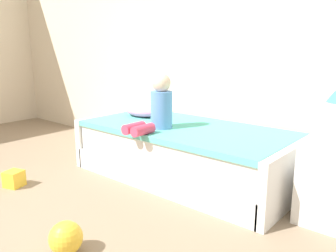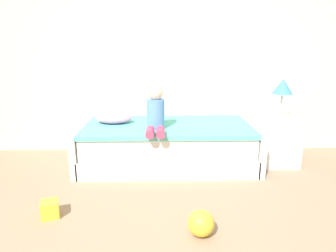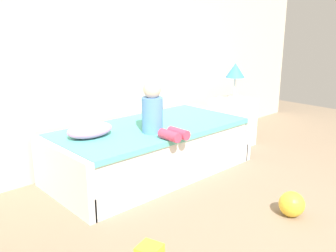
% 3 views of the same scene
% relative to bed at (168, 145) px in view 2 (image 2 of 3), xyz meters
% --- Properties ---
extents(wall_rear, '(7.20, 0.10, 2.90)m').
position_rel_bed_xyz_m(wall_rear, '(-0.19, 0.60, 1.20)').
color(wall_rear, beige).
rests_on(wall_rear, ground).
extents(bed, '(2.11, 1.00, 0.50)m').
position_rel_bed_xyz_m(bed, '(0.00, 0.00, 0.00)').
color(bed, white).
rests_on(bed, ground).
extents(nightstand, '(0.44, 0.44, 0.60)m').
position_rel_bed_xyz_m(nightstand, '(1.35, -0.01, 0.05)').
color(nightstand, white).
rests_on(nightstand, ground).
extents(table_lamp, '(0.24, 0.24, 0.45)m').
position_rel_bed_xyz_m(table_lamp, '(1.35, -0.01, 0.69)').
color(table_lamp, silver).
rests_on(table_lamp, nightstand).
extents(child_figure, '(0.20, 0.51, 0.50)m').
position_rel_bed_xyz_m(child_figure, '(-0.14, -0.23, 0.46)').
color(child_figure, '#598CD1').
rests_on(child_figure, bed).
extents(pillow, '(0.44, 0.30, 0.13)m').
position_rel_bed_xyz_m(pillow, '(-0.65, 0.10, 0.32)').
color(pillow, '#EA8CC6').
rests_on(pillow, bed).
extents(toy_ball, '(0.21, 0.21, 0.21)m').
position_rel_bed_xyz_m(toy_ball, '(0.23, -1.48, -0.14)').
color(toy_ball, yellow).
rests_on(toy_ball, ground).
extents(toy_block, '(0.18, 0.18, 0.14)m').
position_rel_bed_xyz_m(toy_block, '(-1.03, -1.19, -0.17)').
color(toy_block, yellow).
rests_on(toy_block, ground).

